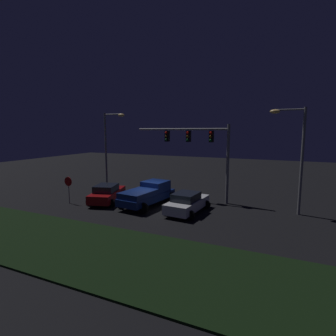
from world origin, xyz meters
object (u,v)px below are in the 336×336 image
(traffic_signal_gantry, at_px, (199,144))
(street_lamp_right, at_px, (295,148))
(car_sedan, at_px, (107,193))
(car_sedan_far, at_px, (187,203))
(pickup_truck, at_px, (149,193))
(street_lamp_left, at_px, (110,142))
(stop_sign, at_px, (68,185))

(traffic_signal_gantry, height_order, street_lamp_right, street_lamp_right)
(car_sedan, bearing_deg, car_sedan_far, -105.72)
(pickup_truck, bearing_deg, car_sedan_far, -93.27)
(street_lamp_left, distance_m, street_lamp_right, 16.97)
(car_sedan, height_order, street_lamp_right, street_lamp_right)
(car_sedan, distance_m, traffic_signal_gantry, 8.81)
(car_sedan, bearing_deg, street_lamp_right, -94.55)
(street_lamp_left, xyz_separation_m, street_lamp_right, (16.91, -1.39, -0.08))
(pickup_truck, bearing_deg, stop_sign, 118.03)
(car_sedan, height_order, stop_sign, stop_sign)
(street_lamp_right, bearing_deg, car_sedan_far, -157.93)
(pickup_truck, relative_size, street_lamp_right, 0.74)
(stop_sign, bearing_deg, car_sedan, 33.11)
(pickup_truck, xyz_separation_m, car_sedan_far, (3.56, -0.65, -0.26))
(street_lamp_left, bearing_deg, car_sedan, -56.99)
(car_sedan, bearing_deg, traffic_signal_gantry, -77.80)
(street_lamp_right, distance_m, stop_sign, 17.64)
(street_lamp_left, height_order, stop_sign, street_lamp_left)
(traffic_signal_gantry, relative_size, street_lamp_right, 1.10)
(pickup_truck, bearing_deg, traffic_signal_gantry, -40.29)
(street_lamp_left, bearing_deg, street_lamp_right, -4.70)
(pickup_truck, distance_m, car_sedan_far, 3.62)
(street_lamp_left, xyz_separation_m, stop_sign, (0.19, -5.95, -3.32))
(pickup_truck, relative_size, street_lamp_left, 0.73)
(stop_sign, bearing_deg, pickup_truck, 20.98)
(pickup_truck, height_order, traffic_signal_gantry, traffic_signal_gantry)
(car_sedan, bearing_deg, street_lamp_left, 16.98)
(car_sedan_far, height_order, street_lamp_left, street_lamp_left)
(car_sedan_far, bearing_deg, street_lamp_right, -63.57)
(pickup_truck, distance_m, street_lamp_left, 8.27)
(car_sedan, xyz_separation_m, street_lamp_left, (-2.77, 4.26, 4.14))
(car_sedan_far, relative_size, stop_sign, 2.03)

